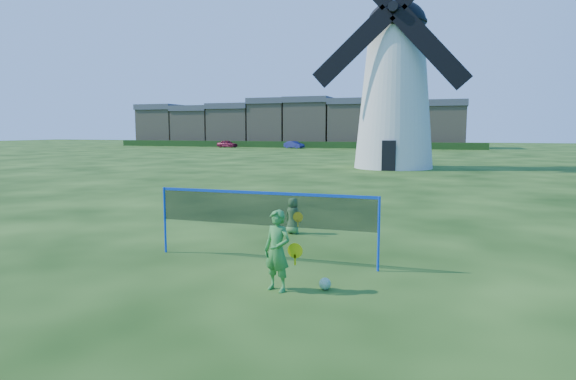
{
  "coord_description": "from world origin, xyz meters",
  "views": [
    {
      "loc": [
        3.73,
        -10.19,
        2.88
      ],
      "look_at": [
        0.2,
        0.5,
        1.5
      ],
      "focal_mm": 30.62,
      "sensor_mm": 36.0,
      "label": 1
    }
  ],
  "objects_px": {
    "car_left": "(227,144)",
    "player_boy": "(293,216)",
    "windmill": "(395,86)",
    "badminton_net": "(264,210)",
    "play_ball": "(325,284)",
    "car_right": "(294,145)",
    "player_girl": "(277,251)"
  },
  "relations": [
    {
      "from": "badminton_net",
      "to": "play_ball",
      "type": "height_order",
      "value": "badminton_net"
    },
    {
      "from": "player_boy",
      "to": "car_left",
      "type": "bearing_deg",
      "value": -47.11
    },
    {
      "from": "play_ball",
      "to": "car_right",
      "type": "xyz_separation_m",
      "value": [
        -21.2,
        65.01,
        0.45
      ]
    },
    {
      "from": "car_left",
      "to": "car_right",
      "type": "bearing_deg",
      "value": -80.14
    },
    {
      "from": "badminton_net",
      "to": "car_right",
      "type": "height_order",
      "value": "badminton_net"
    },
    {
      "from": "badminton_net",
      "to": "player_boy",
      "type": "xyz_separation_m",
      "value": [
        -0.28,
        2.95,
        -0.63
      ]
    },
    {
      "from": "player_girl",
      "to": "player_boy",
      "type": "xyz_separation_m",
      "value": [
        -1.23,
        4.76,
        -0.23
      ]
    },
    {
      "from": "windmill",
      "to": "badminton_net",
      "type": "height_order",
      "value": "windmill"
    },
    {
      "from": "player_boy",
      "to": "play_ball",
      "type": "height_order",
      "value": "player_boy"
    },
    {
      "from": "windmill",
      "to": "badminton_net",
      "type": "xyz_separation_m",
      "value": [
        0.29,
        -28.0,
        -5.02
      ]
    },
    {
      "from": "car_right",
      "to": "player_girl",
      "type": "bearing_deg",
      "value": -139.96
    },
    {
      "from": "windmill",
      "to": "badminton_net",
      "type": "bearing_deg",
      "value": -89.4
    },
    {
      "from": "windmill",
      "to": "player_girl",
      "type": "height_order",
      "value": "windmill"
    },
    {
      "from": "player_girl",
      "to": "play_ball",
      "type": "xyz_separation_m",
      "value": [
        0.8,
        0.32,
        -0.62
      ]
    },
    {
      "from": "player_girl",
      "to": "car_left",
      "type": "xyz_separation_m",
      "value": [
        -31.77,
        65.09,
        -0.14
      ]
    },
    {
      "from": "player_girl",
      "to": "badminton_net",
      "type": "bearing_deg",
      "value": 135.19
    },
    {
      "from": "player_boy",
      "to": "car_left",
      "type": "height_order",
      "value": "car_left"
    },
    {
      "from": "player_girl",
      "to": "car_right",
      "type": "xyz_separation_m",
      "value": [
        -20.4,
        65.33,
        -0.18
      ]
    },
    {
      "from": "badminton_net",
      "to": "car_right",
      "type": "bearing_deg",
      "value": 107.02
    },
    {
      "from": "badminton_net",
      "to": "player_girl",
      "type": "height_order",
      "value": "badminton_net"
    },
    {
      "from": "player_boy",
      "to": "car_right",
      "type": "distance_m",
      "value": 63.53
    },
    {
      "from": "windmill",
      "to": "car_left",
      "type": "bearing_deg",
      "value": 130.87
    },
    {
      "from": "windmill",
      "to": "player_girl",
      "type": "bearing_deg",
      "value": -87.61
    },
    {
      "from": "play_ball",
      "to": "badminton_net",
      "type": "bearing_deg",
      "value": 139.66
    },
    {
      "from": "player_girl",
      "to": "car_left",
      "type": "distance_m",
      "value": 72.43
    },
    {
      "from": "windmill",
      "to": "car_left",
      "type": "relative_size",
      "value": 4.92
    },
    {
      "from": "car_left",
      "to": "windmill",
      "type": "bearing_deg",
      "value": -130.49
    },
    {
      "from": "player_girl",
      "to": "play_ball",
      "type": "distance_m",
      "value": 1.07
    },
    {
      "from": "player_girl",
      "to": "player_boy",
      "type": "relative_size",
      "value": 1.46
    },
    {
      "from": "badminton_net",
      "to": "player_boy",
      "type": "relative_size",
      "value": 5.0
    },
    {
      "from": "windmill",
      "to": "play_ball",
      "type": "height_order",
      "value": "windmill"
    },
    {
      "from": "car_left",
      "to": "player_boy",
      "type": "bearing_deg",
      "value": -144.51
    }
  ]
}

